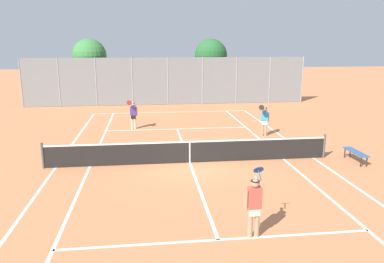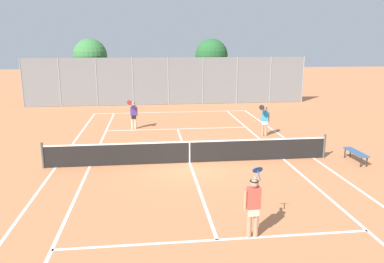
% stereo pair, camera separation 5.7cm
% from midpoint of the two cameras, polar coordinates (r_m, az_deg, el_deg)
% --- Properties ---
extents(ground_plane, '(120.00, 120.00, 0.00)m').
position_cam_midpoint_polar(ground_plane, '(15.89, -0.27, -4.79)').
color(ground_plane, '#CC7A4C').
extents(court_line_markings, '(11.10, 23.90, 0.01)m').
position_cam_midpoint_polar(court_line_markings, '(15.88, -0.27, -4.78)').
color(court_line_markings, white).
rests_on(court_line_markings, ground).
extents(tennis_net, '(12.00, 0.10, 1.07)m').
position_cam_midpoint_polar(tennis_net, '(15.73, -0.27, -3.03)').
color(tennis_net, '#474C47').
rests_on(tennis_net, ground).
extents(player_near_side, '(0.64, 0.75, 1.77)m').
position_cam_midpoint_polar(player_near_side, '(9.91, 9.48, -10.83)').
color(player_near_side, tan).
rests_on(player_near_side, ground).
extents(player_far_left, '(0.59, 0.80, 1.77)m').
position_cam_midpoint_polar(player_far_left, '(22.09, -8.84, 2.73)').
color(player_far_left, beige).
rests_on(player_far_left, ground).
extents(player_far_right, '(0.76, 0.72, 1.77)m').
position_cam_midpoint_polar(player_far_right, '(20.58, 11.11, 1.85)').
color(player_far_right, tan).
rests_on(player_far_right, ground).
extents(loose_tennis_ball_0, '(0.07, 0.07, 0.07)m').
position_cam_midpoint_polar(loose_tennis_ball_0, '(18.58, -12.43, -2.29)').
color(loose_tennis_ball_0, '#D1DB33').
rests_on(loose_tennis_ball_0, ground).
extents(loose_tennis_ball_1, '(0.07, 0.07, 0.07)m').
position_cam_midpoint_polar(loose_tennis_ball_1, '(24.44, 9.60, 1.59)').
color(loose_tennis_ball_1, '#D1DB33').
rests_on(loose_tennis_ball_1, ground).
extents(courtside_bench, '(0.36, 1.50, 0.47)m').
position_cam_midpoint_polar(courtside_bench, '(17.33, 23.79, -2.99)').
color(courtside_bench, '#33598C').
rests_on(courtside_bench, ground).
extents(back_fence, '(22.79, 0.08, 3.82)m').
position_cam_midpoint_polar(back_fence, '(30.55, -3.56, 7.66)').
color(back_fence, gray).
rests_on(back_fence, ground).
extents(tree_behind_left, '(2.78, 2.78, 5.29)m').
position_cam_midpoint_polar(tree_behind_left, '(32.55, -15.04, 10.97)').
color(tree_behind_left, brown).
rests_on(tree_behind_left, ground).
extents(tree_behind_right, '(2.90, 2.90, 5.30)m').
position_cam_midpoint_polar(tree_behind_right, '(34.02, 2.86, 11.33)').
color(tree_behind_right, brown).
rests_on(tree_behind_right, ground).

